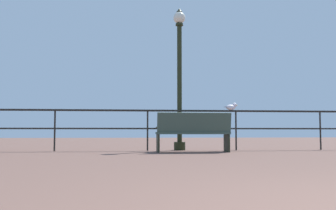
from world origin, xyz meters
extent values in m
cube|color=black|center=(0.00, 8.25, 1.06)|extent=(21.50, 0.05, 0.05)
cube|color=black|center=(0.00, 8.25, 0.58)|extent=(21.50, 0.04, 0.04)
cylinder|color=black|center=(-3.58, 8.25, 0.53)|extent=(0.04, 0.04, 1.06)
cylinder|color=black|center=(-1.19, 8.25, 0.53)|extent=(0.04, 0.04, 1.06)
cylinder|color=black|center=(1.19, 8.25, 0.53)|extent=(0.04, 0.04, 1.06)
cylinder|color=black|center=(3.58, 8.25, 0.53)|extent=(0.04, 0.04, 1.06)
cube|color=#364A40|center=(-0.12, 7.45, 0.46)|extent=(1.80, 0.53, 0.05)
cube|color=#364A40|center=(-0.12, 7.22, 0.71)|extent=(1.80, 0.17, 0.50)
cube|color=black|center=(0.73, 7.46, 0.23)|extent=(0.05, 0.45, 0.46)
cube|color=black|center=(0.73, 7.66, 0.60)|extent=(0.04, 0.35, 0.04)
cube|color=black|center=(-0.98, 7.43, 0.23)|extent=(0.05, 0.45, 0.46)
cube|color=black|center=(-0.98, 7.63, 0.60)|extent=(0.04, 0.35, 0.04)
cylinder|color=black|center=(-0.31, 8.46, 0.11)|extent=(0.31, 0.31, 0.22)
cylinder|color=black|center=(-0.31, 8.46, 1.82)|extent=(0.13, 0.13, 3.21)
cylinder|color=black|center=(-0.31, 8.46, 3.46)|extent=(0.21, 0.21, 0.06)
sphere|color=silver|center=(-0.31, 8.46, 3.65)|extent=(0.33, 0.33, 0.33)
cone|color=black|center=(-0.31, 8.46, 3.87)|extent=(0.16, 0.16, 0.10)
ellipsoid|color=white|center=(1.06, 8.25, 1.16)|extent=(0.31, 0.24, 0.15)
ellipsoid|color=gray|center=(1.06, 8.25, 1.18)|extent=(0.27, 0.19, 0.05)
sphere|color=white|center=(1.17, 8.29, 1.22)|extent=(0.12, 0.12, 0.12)
cone|color=yellow|center=(1.25, 8.31, 1.22)|extent=(0.06, 0.06, 0.05)
cube|color=gray|center=(0.91, 8.20, 1.16)|extent=(0.11, 0.09, 0.02)
camera|label=1|loc=(-1.70, -1.89, 0.50)|focal=41.08mm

